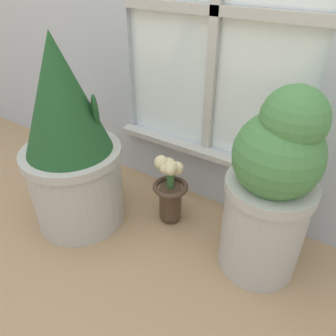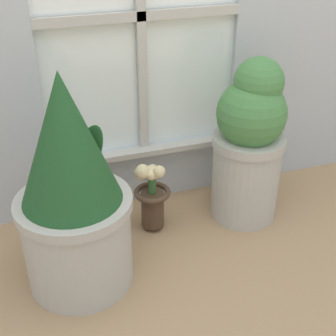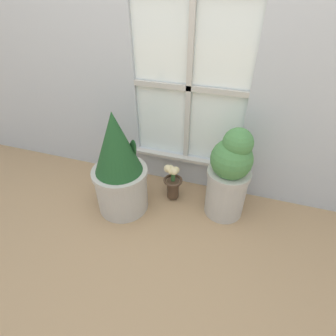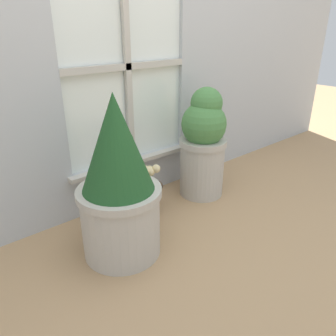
{
  "view_description": "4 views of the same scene",
  "coord_description": "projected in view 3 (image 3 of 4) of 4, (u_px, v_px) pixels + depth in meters",
  "views": [
    {
      "loc": [
        0.55,
        -0.48,
        0.97
      ],
      "look_at": [
        -0.01,
        0.36,
        0.31
      ],
      "focal_mm": 35.0,
      "sensor_mm": 36.0,
      "label": 1
    },
    {
      "loc": [
        -0.47,
        -1.07,
        1.2
      ],
      "look_at": [
        0.0,
        0.34,
        0.32
      ],
      "focal_mm": 50.0,
      "sensor_mm": 36.0,
      "label": 2
    },
    {
      "loc": [
        0.39,
        -1.04,
        1.43
      ],
      "look_at": [
        -0.06,
        0.36,
        0.33
      ],
      "focal_mm": 28.0,
      "sensor_mm": 36.0,
      "label": 3
    },
    {
      "loc": [
        -1.03,
        -0.92,
        1.02
      ],
      "look_at": [
        0.04,
        0.35,
        0.28
      ],
      "focal_mm": 35.0,
      "sensor_mm": 36.0,
      "label": 4
    }
  ],
  "objects": [
    {
      "name": "wall_with_window",
      "position": [
        193.0,
        7.0,
        1.49
      ],
      "size": [
        4.4,
        0.1,
        2.5
      ],
      "color": "#B2B7BC",
      "rests_on": "ground_plane"
    },
    {
      "name": "flower_vase",
      "position": [
        173.0,
        181.0,
        1.97
      ],
      "size": [
        0.15,
        0.15,
        0.31
      ],
      "color": "#473323",
      "rests_on": "ground_plane"
    },
    {
      "name": "ground_plane",
      "position": [
        160.0,
        239.0,
        1.74
      ],
      "size": [
        10.0,
        10.0,
        0.0
      ],
      "primitive_type": "plane",
      "color": "tan"
    },
    {
      "name": "potted_plant_right",
      "position": [
        229.0,
        175.0,
        1.75
      ],
      "size": [
        0.29,
        0.29,
        0.68
      ],
      "color": "#B7B2A8",
      "rests_on": "ground_plane"
    },
    {
      "name": "potted_plant_left",
      "position": [
        119.0,
        168.0,
        1.78
      ],
      "size": [
        0.39,
        0.39,
        0.77
      ],
      "color": "#B7B2A8",
      "rests_on": "ground_plane"
    }
  ]
}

